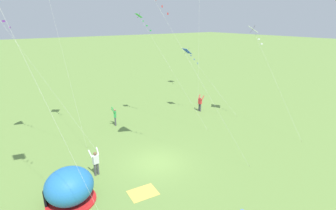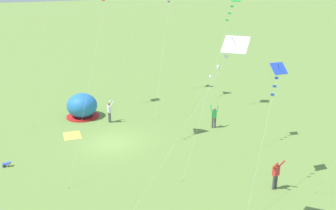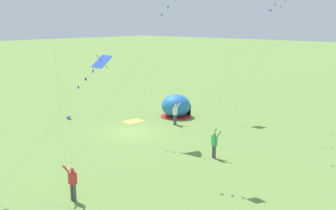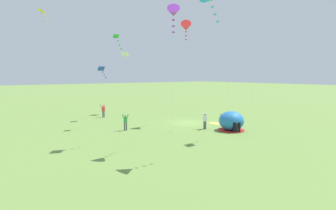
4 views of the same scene
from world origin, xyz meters
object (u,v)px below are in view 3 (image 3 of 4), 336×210
Objects in this scene: person_arms_raised at (175,113)px; kite_green at (175,1)px; toddler_crawling at (69,117)px; person_near_tent at (214,143)px; popup_tent at (176,106)px; kite_blue at (97,67)px; person_flying_kite at (73,182)px.

kite_green reaches higher than person_arms_raised.
toddler_crawling is 15.76m from person_near_tent.
popup_tent is 18.14m from kite_blue.
person_flying_kite is 0.18× the size of kite_green.
kite_blue is (-1.32, 0.57, 5.56)m from person_flying_kite.
popup_tent is 18.20m from person_flying_kite.
person_near_tent is at bearing 170.50° from person_flying_kite.
popup_tent reaches higher than person_near_tent.
toddler_crawling is 0.29× the size of person_flying_kite.
toddler_crawling is 9.77m from person_arms_raised.
person_near_tent reaches higher than toddler_crawling.
toddler_crawling is 0.29× the size of person_near_tent.
person_flying_kite is at bearing 21.74° from person_arms_raised.
person_near_tent is at bearing 164.98° from kite_green.
kite_green reaches higher than kite_blue.
person_arms_raised is at bearing 120.48° from toddler_crawling.
person_arms_raised is at bearing -158.26° from person_flying_kite.
popup_tent reaches higher than toddler_crawling.
toddler_crawling is at bearing -89.02° from person_near_tent.
person_flying_kite reaches higher than toddler_crawling.
person_flying_kite is at bearing -23.15° from kite_blue.
kite_blue is at bearing 27.94° from popup_tent.
kite_green is at bearing -15.02° from person_near_tent.
person_near_tent is (6.89, 9.15, 0.00)m from popup_tent.
person_arms_raised is 0.18× the size of kite_green.
kite_green is (-5.36, 0.25, 3.24)m from kite_blue.
person_arms_raised is at bearing 39.10° from popup_tent.
kite_green is (3.01, -0.81, 8.81)m from person_near_tent.
person_near_tent is 9.82m from person_flying_kite.
popup_tent is 11.45m from person_near_tent.
person_flying_kite is (14.36, 5.73, 0.00)m from person_arms_raised.
person_flying_kite is at bearing -9.50° from person_near_tent.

